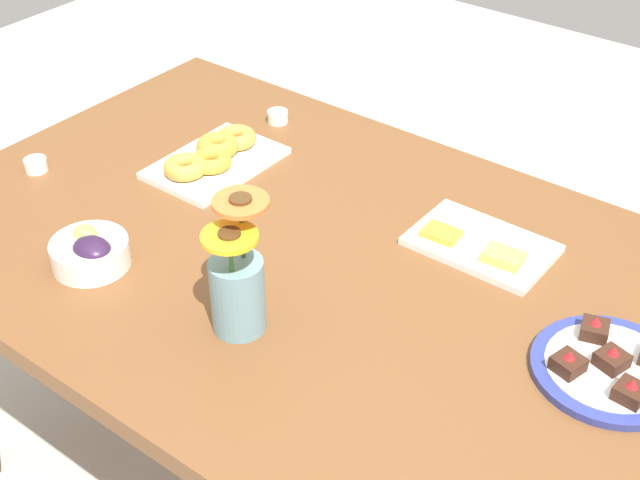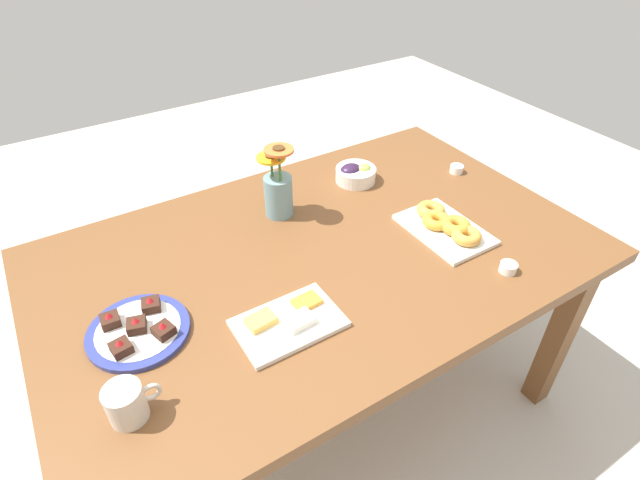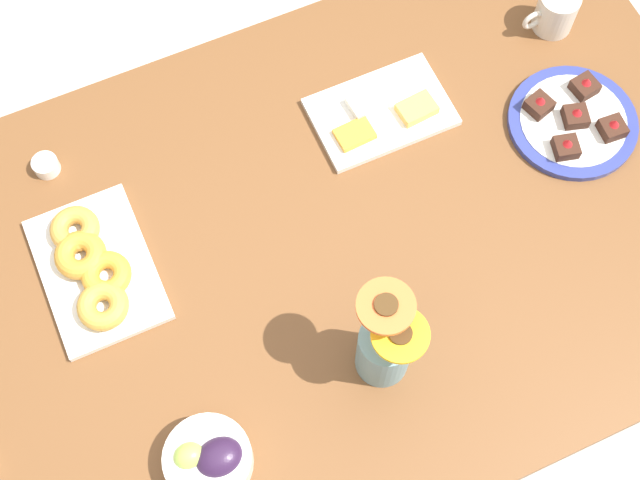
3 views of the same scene
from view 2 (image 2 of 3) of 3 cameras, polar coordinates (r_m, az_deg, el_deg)
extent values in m
plane|color=#B7B2A8|center=(2.02, 0.00, -17.75)|extent=(6.00, 6.00, 0.00)
cube|color=brown|center=(1.48, 0.00, -1.83)|extent=(1.60, 1.00, 0.04)
cube|color=brown|center=(1.95, 25.75, -9.62)|extent=(0.07, 0.07, 0.70)
cube|color=brown|center=(1.92, -26.24, -10.63)|extent=(0.07, 0.07, 0.70)
cube|color=brown|center=(2.33, 9.66, 2.78)|extent=(0.07, 0.07, 0.70)
cylinder|color=beige|center=(1.14, -21.33, -17.02)|extent=(0.08, 0.08, 0.09)
cylinder|color=brown|center=(1.11, -21.78, -15.88)|extent=(0.07, 0.07, 0.00)
torus|color=beige|center=(1.14, -18.76, -16.13)|extent=(0.05, 0.01, 0.05)
cylinder|color=white|center=(1.79, 4.10, 7.47)|extent=(0.14, 0.14, 0.05)
ellipsoid|color=#2D1938|center=(1.77, 3.52, 7.97)|extent=(0.08, 0.06, 0.04)
ellipsoid|color=#9EC14C|center=(1.78, 5.06, 8.11)|extent=(0.05, 0.04, 0.04)
cube|color=white|center=(1.25, -3.61, -9.48)|extent=(0.26, 0.17, 0.01)
cube|color=#EFB74C|center=(1.24, -6.77, -9.12)|extent=(0.07, 0.06, 0.02)
cube|color=white|center=(1.23, -2.37, -9.19)|extent=(0.07, 0.05, 0.02)
cube|color=orange|center=(1.28, -1.54, -7.05)|extent=(0.07, 0.05, 0.01)
cube|color=white|center=(1.59, 14.03, 1.16)|extent=(0.19, 0.28, 0.01)
torus|color=gold|center=(1.54, 16.40, 0.48)|extent=(0.12, 0.12, 0.03)
torus|color=#C9892F|center=(1.57, 15.24, 1.59)|extent=(0.11, 0.11, 0.04)
torus|color=gold|center=(1.58, 13.17, 2.17)|extent=(0.11, 0.11, 0.03)
torus|color=gold|center=(1.62, 12.55, 3.37)|extent=(0.10, 0.10, 0.03)
cylinder|color=white|center=(1.91, 15.34, 7.83)|extent=(0.05, 0.05, 0.03)
cylinder|color=#C68923|center=(1.90, 15.39, 8.09)|extent=(0.04, 0.04, 0.01)
cylinder|color=white|center=(1.49, 20.71, -2.97)|extent=(0.05, 0.05, 0.03)
cylinder|color=maroon|center=(1.48, 20.79, -2.68)|extent=(0.04, 0.04, 0.01)
cylinder|color=navy|center=(1.31, -20.02, -9.77)|extent=(0.25, 0.25, 0.01)
cylinder|color=white|center=(1.31, -20.04, -9.71)|extent=(0.20, 0.20, 0.01)
cube|color=#381E14|center=(1.33, -22.84, -8.47)|extent=(0.05, 0.05, 0.02)
cone|color=red|center=(1.32, -23.04, -7.89)|extent=(0.02, 0.02, 0.01)
cube|color=#381E14|center=(1.33, -18.75, -7.04)|extent=(0.05, 0.05, 0.02)
cone|color=red|center=(1.32, -18.91, -6.45)|extent=(0.02, 0.02, 0.01)
cube|color=#381E14|center=(1.26, -21.79, -11.37)|extent=(0.05, 0.05, 0.02)
cone|color=red|center=(1.24, -21.99, -10.79)|extent=(0.02, 0.02, 0.01)
cube|color=#381E14|center=(1.26, -17.44, -9.83)|extent=(0.06, 0.06, 0.02)
cone|color=red|center=(1.25, -17.60, -9.24)|extent=(0.02, 0.02, 0.01)
cube|color=#381E14|center=(1.29, -20.22, -9.14)|extent=(0.05, 0.05, 0.02)
cone|color=red|center=(1.28, -20.40, -8.56)|extent=(0.02, 0.02, 0.01)
cylinder|color=#6B939E|center=(1.59, -4.76, 5.04)|extent=(0.09, 0.09, 0.13)
cylinder|color=#3D702D|center=(1.52, -4.64, 8.41)|extent=(0.01, 0.01, 0.10)
cylinder|color=orange|center=(1.49, -4.75, 10.21)|extent=(0.09, 0.09, 0.01)
cylinder|color=#472D14|center=(1.49, -4.76, 10.42)|extent=(0.04, 0.04, 0.01)
cylinder|color=#3D702D|center=(1.55, -5.54, 8.26)|extent=(0.01, 0.01, 0.06)
cylinder|color=yellow|center=(1.54, -5.62, 9.36)|extent=(0.09, 0.09, 0.01)
cylinder|color=#472D14|center=(1.53, -5.63, 9.55)|extent=(0.04, 0.04, 0.01)
camera|label=1|loc=(2.02, -45.12, 30.77)|focal=50.00mm
camera|label=3|loc=(1.83, -4.49, 55.15)|focal=50.00mm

